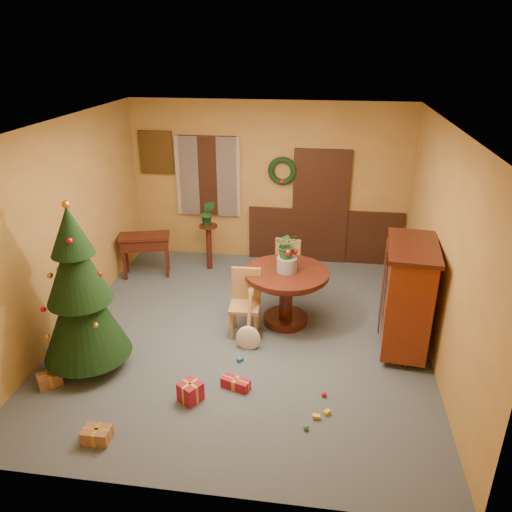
% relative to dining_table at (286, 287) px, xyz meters
% --- Properties ---
extents(room_envelope, '(5.50, 5.50, 5.50)m').
position_rel_dining_table_xyz_m(room_envelope, '(-0.34, 2.31, 0.53)').
color(room_envelope, '#353F4D').
rests_on(room_envelope, ground).
extents(dining_table, '(1.21, 1.21, 0.83)m').
position_rel_dining_table_xyz_m(dining_table, '(0.00, 0.00, 0.00)').
color(dining_table, black).
rests_on(dining_table, floor).
extents(urn, '(0.28, 0.28, 0.21)m').
position_rel_dining_table_xyz_m(urn, '(0.00, 0.00, 0.35)').
color(urn, slate).
rests_on(urn, dining_table).
extents(centerpiece_plant, '(0.35, 0.30, 0.39)m').
position_rel_dining_table_xyz_m(centerpiece_plant, '(0.00, 0.00, 0.65)').
color(centerpiece_plant, '#1E4C23').
rests_on(centerpiece_plant, urn).
extents(chair_near, '(0.43, 0.43, 0.95)m').
position_rel_dining_table_xyz_m(chair_near, '(-0.54, -0.32, -0.07)').
color(chair_near, olive).
rests_on(chair_near, floor).
extents(chair_far, '(0.45, 0.45, 0.94)m').
position_rel_dining_table_xyz_m(chair_far, '(-0.05, 1.08, -0.08)').
color(chair_far, olive).
rests_on(chair_far, floor).
extents(guitar, '(0.36, 0.52, 0.76)m').
position_rel_dining_table_xyz_m(guitar, '(-0.44, -0.75, -0.19)').
color(guitar, '#F2E3C9').
rests_on(guitar, floor).
extents(plant_stand, '(0.32, 0.32, 0.83)m').
position_rel_dining_table_xyz_m(plant_stand, '(-1.53, 1.68, -0.06)').
color(plant_stand, black).
rests_on(plant_stand, floor).
extents(stand_plant, '(0.25, 0.20, 0.46)m').
position_rel_dining_table_xyz_m(stand_plant, '(-1.53, 1.68, 0.48)').
color(stand_plant, '#19471E').
rests_on(stand_plant, plant_stand).
extents(christmas_tree, '(1.07, 1.07, 2.21)m').
position_rel_dining_table_xyz_m(christmas_tree, '(-2.37, -1.41, 0.46)').
color(christmas_tree, '#382111').
rests_on(christmas_tree, floor).
extents(writing_desk, '(0.93, 0.63, 0.75)m').
position_rel_dining_table_xyz_m(writing_desk, '(-2.56, 1.26, -0.02)').
color(writing_desk, black).
rests_on(writing_desk, floor).
extents(sideboard, '(0.72, 1.22, 1.50)m').
position_rel_dining_table_xyz_m(sideboard, '(1.61, -0.42, 0.22)').
color(sideboard, '#58190A').
rests_on(sideboard, floor).
extents(gift_a, '(0.29, 0.21, 0.15)m').
position_rel_dining_table_xyz_m(gift_a, '(-1.73, -2.64, -0.51)').
color(gift_a, brown).
rests_on(gift_a, floor).
extents(gift_b, '(0.32, 0.32, 0.23)m').
position_rel_dining_table_xyz_m(gift_b, '(-0.93, -1.88, -0.47)').
color(gift_b, maroon).
rests_on(gift_b, floor).
extents(gift_c, '(0.33, 0.32, 0.15)m').
position_rel_dining_table_xyz_m(gift_c, '(-2.69, -1.85, -0.51)').
color(gift_c, brown).
rests_on(gift_c, floor).
extents(gift_d, '(0.37, 0.24, 0.12)m').
position_rel_dining_table_xyz_m(gift_d, '(-0.46, -1.59, -0.52)').
color(gift_d, maroon).
rests_on(gift_d, floor).
extents(toy_a, '(0.09, 0.09, 0.05)m').
position_rel_dining_table_xyz_m(toy_a, '(-0.49, -1.06, -0.56)').
color(toy_a, '#2759AC').
rests_on(toy_a, floor).
extents(toy_b, '(0.06, 0.06, 0.06)m').
position_rel_dining_table_xyz_m(toy_b, '(0.41, -2.18, -0.55)').
color(toy_b, '#248430').
rests_on(toy_b, floor).
extents(toy_c, '(0.09, 0.09, 0.05)m').
position_rel_dining_table_xyz_m(toy_c, '(0.63, -1.91, -0.56)').
color(toy_c, gold).
rests_on(toy_c, floor).
extents(toy_d, '(0.06, 0.06, 0.06)m').
position_rel_dining_table_xyz_m(toy_d, '(0.60, -1.61, -0.55)').
color(toy_d, red).
rests_on(toy_d, floor).
extents(toy_e, '(0.08, 0.05, 0.05)m').
position_rel_dining_table_xyz_m(toy_e, '(0.52, -1.99, -0.56)').
color(toy_e, gold).
rests_on(toy_e, floor).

